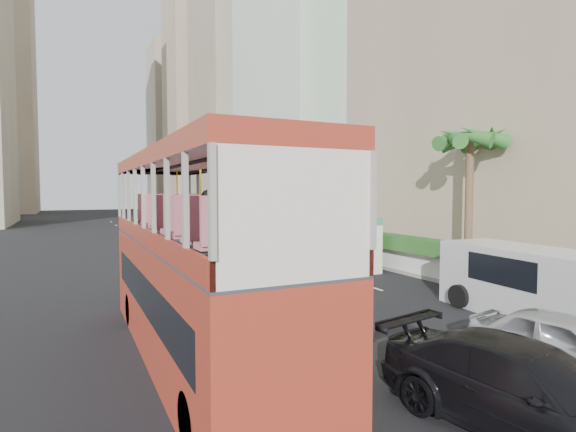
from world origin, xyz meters
TOP-DOWN VIEW (x-y plane):
  - ground_plane at (0.00, 0.00)m, footprint 200.00×200.00m
  - double_decker_bus at (-6.00, 0.00)m, footprint 2.50×11.00m
  - car_silver_lane_a at (-2.33, 7.28)m, footprint 1.86×4.05m
  - car_silver_lane_b at (1.02, -4.89)m, footprint 2.40×4.45m
  - van_asset at (1.00, 16.26)m, footprint 3.21×5.41m
  - minibus_near at (1.29, 12.01)m, footprint 2.48×6.54m
  - minibus_far at (4.16, 10.13)m, footprint 2.13×6.33m
  - panel_van_near at (4.56, -1.30)m, footprint 2.82×5.89m
  - panel_van_far at (4.46, 24.65)m, footprint 3.05×5.71m
  - sidewalk at (9.00, 25.00)m, footprint 6.00×120.00m
  - kerb_wall at (6.20, 14.00)m, footprint 0.30×44.00m
  - hedge at (6.20, 14.00)m, footprint 1.10×44.00m
  - palm_tree at (7.80, 4.00)m, footprint 0.36×0.36m
  - shell_station at (10.00, 23.00)m, footprint 6.50×8.00m
  - tower_mid at (18.00, 58.00)m, footprint 16.00×16.00m
  - tower_far_a at (17.00, 82.00)m, footprint 14.00×14.00m
  - tower_far_b at (17.00, 104.00)m, footprint 14.00×14.00m

SIDE VIEW (x-z plane):
  - ground_plane at x=0.00m, z-range 0.00..0.00m
  - car_silver_lane_a at x=-2.33m, z-range -0.64..0.64m
  - car_silver_lane_b at x=1.02m, z-range -0.72..0.72m
  - van_asset at x=1.00m, z-range -0.71..0.71m
  - sidewalk at x=9.00m, z-range 0.00..0.18m
  - kerb_wall at x=6.20m, z-range 0.18..1.18m
  - panel_van_far at x=4.46m, z-range 0.00..2.17m
  - panel_van_near at x=4.56m, z-range 0.00..2.28m
  - minibus_far at x=4.16m, z-range 0.00..2.80m
  - minibus_near at x=1.29m, z-range 0.00..2.85m
  - hedge at x=6.20m, z-range 1.18..1.88m
  - double_decker_bus at x=-6.00m, z-range 0.00..5.06m
  - shell_station at x=10.00m, z-range 0.00..5.50m
  - palm_tree at x=7.80m, z-range 0.18..6.58m
  - tower_far_b at x=17.00m, z-range 0.00..40.00m
  - tower_far_a at x=17.00m, z-range 0.00..44.00m
  - tower_mid at x=18.00m, z-range 0.00..50.00m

